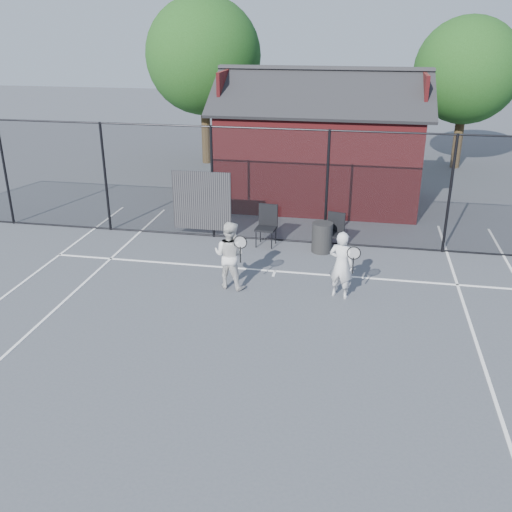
% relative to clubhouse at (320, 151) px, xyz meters
% --- Properties ---
extents(ground, '(80.00, 80.00, 0.00)m').
position_rel_clubhouse_xyz_m(ground, '(-0.50, -9.00, -1.61)').
color(ground, '#484C52').
rests_on(ground, ground).
extents(court_lines, '(11.02, 18.00, 0.01)m').
position_rel_clubhouse_xyz_m(court_lines, '(-0.50, -10.32, -1.60)').
color(court_lines, white).
rests_on(court_lines, ground).
extents(fence, '(22.04, 3.00, 3.00)m').
position_rel_clubhouse_xyz_m(fence, '(-0.80, -4.00, -0.16)').
color(fence, black).
rests_on(fence, ground).
extents(clubhouse, '(6.50, 4.36, 4.19)m').
position_rel_clubhouse_xyz_m(clubhouse, '(0.00, 0.00, 0.00)').
color(clubhouse, maroon).
rests_on(clubhouse, ground).
extents(tree_left, '(4.48, 4.48, 6.44)m').
position_rel_clubhouse_xyz_m(tree_left, '(-5.00, 4.50, 2.58)').
color(tree_left, '#352815').
rests_on(tree_left, ground).
extents(tree_right, '(3.97, 3.97, 5.70)m').
position_rel_clubhouse_xyz_m(tree_right, '(5.00, 5.50, 2.10)').
color(tree_right, '#352815').
rests_on(tree_right, ground).
extents(player_front, '(0.70, 0.56, 1.46)m').
position_rel_clubhouse_xyz_m(player_front, '(1.05, -7.06, -0.87)').
color(player_front, silver).
rests_on(player_front, ground).
extents(player_back, '(0.87, 0.71, 1.51)m').
position_rel_clubhouse_xyz_m(player_back, '(-1.35, -7.01, -0.85)').
color(player_back, silver).
rests_on(player_back, ground).
extents(chair_left, '(0.55, 0.57, 1.05)m').
position_rel_clubhouse_xyz_m(chair_left, '(-0.99, -4.40, -1.08)').
color(chair_left, black).
rests_on(chair_left, ground).
extents(chair_right, '(0.54, 0.56, 0.94)m').
position_rel_clubhouse_xyz_m(chair_right, '(0.75, -4.40, -1.14)').
color(chair_right, black).
rests_on(chair_right, ground).
extents(waste_bin, '(0.59, 0.59, 0.76)m').
position_rel_clubhouse_xyz_m(waste_bin, '(0.47, -4.55, -1.23)').
color(waste_bin, black).
rests_on(waste_bin, ground).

